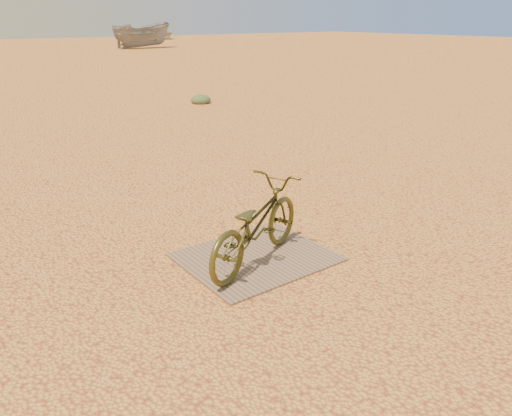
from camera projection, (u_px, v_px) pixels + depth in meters
ground at (323, 267)px, 5.08m from camera, size 120.00×120.00×0.00m
plywood_board at (256, 257)px, 5.27m from camera, size 1.48×1.25×0.02m
bicycle at (256, 224)px, 5.00m from camera, size 1.70×1.14×0.84m
boat_mid_right at (142, 35)px, 39.52m from camera, size 5.18×2.28×1.96m
boat_far_right at (161, 34)px, 55.68m from camera, size 5.59×6.44×1.12m
kale_b at (201, 103)px, 14.68m from camera, size 0.59×0.59×0.32m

